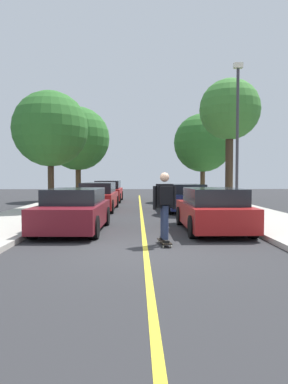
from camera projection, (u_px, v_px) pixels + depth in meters
The scene contains 14 objects.
ground at pixel (145, 250), 8.28m from camera, with size 80.00×80.00×0.00m, color #2D2D30.
center_line at pixel (143, 226), 12.28m from camera, with size 0.12×39.20×0.01m, color gold.
parked_car_left_nearest at pixel (74, 210), 11.08m from camera, with size 1.99×4.17×1.32m.
parked_car_left_near at pixel (98, 197), 17.93m from camera, with size 1.86×4.68×1.39m.
parked_car_left_far at pixel (108, 191), 24.16m from camera, with size 1.86×4.49×1.42m.
parked_car_right_nearest at pixel (213, 210), 11.08m from camera, with size 1.89×4.14×1.34m.
parked_car_right_near at pixel (185, 198), 17.41m from camera, with size 2.09×4.15×1.32m.
street_tree_left_nearest at pixel (50, 129), 16.63m from camera, with size 3.51×3.51×5.54m.
street_tree_left_near at pixel (78, 139), 24.38m from camera, with size 4.31×4.31×6.31m.
street_tree_right_nearest at pixel (230, 111), 17.05m from camera, with size 2.90×2.90×6.23m.
street_tree_right_near at pixel (203, 143), 24.02m from camera, with size 3.92×3.92×5.79m.
streetlamp at pixel (237, 129), 14.54m from camera, with size 0.36×0.24×6.15m.
skateboard at pixel (164, 242), 8.83m from camera, with size 0.32×0.86×0.10m.
skateboarder at pixel (165, 202), 8.76m from camera, with size 0.59×0.71×1.69m.
Camera 1 is at (-0.19, -8.21, 1.70)m, focal length 33.37 mm.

